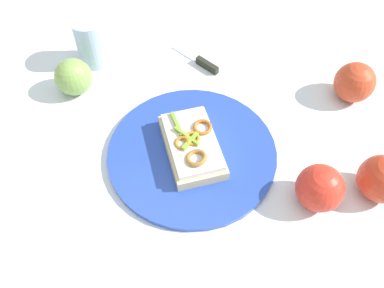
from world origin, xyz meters
The scene contains 9 objects.
ground_plane centered at (0.00, 0.00, 0.00)m, with size 2.00×2.00×0.00m, color silver.
plate centered at (0.00, 0.00, 0.01)m, with size 0.31×0.31×0.01m, color #2A4AB0.
sandwich centered at (0.00, 0.00, 0.03)m, with size 0.18×0.17×0.05m.
apple_0 centered at (0.00, -0.23, 0.04)m, with size 0.08×0.08×0.08m, color red.
apple_1 centered at (0.06, -0.32, 0.04)m, with size 0.08×0.08×0.08m, color red.
apple_2 centered at (0.27, -0.23, 0.04)m, with size 0.08×0.08×0.08m, color #C94222.
apple_3 centered at (0.05, 0.29, 0.04)m, with size 0.08×0.08×0.08m, color #80A64D.
drinking_glass centered at (0.15, 0.30, 0.05)m, with size 0.07×0.07×0.11m, color silver.
knife centered at (0.23, 0.08, 0.01)m, with size 0.05×0.13×0.02m.
Camera 1 is at (-0.38, -0.17, 0.59)m, focal length 36.21 mm.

